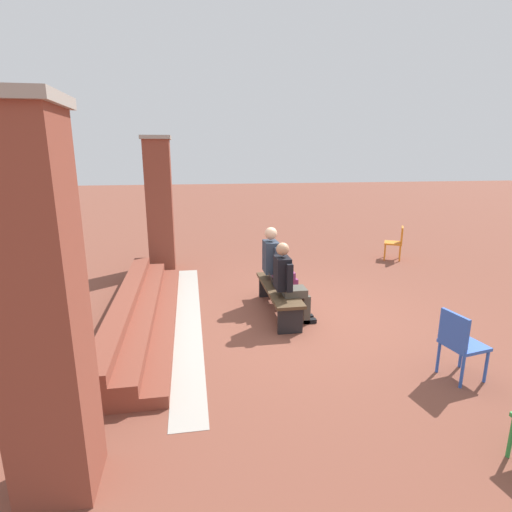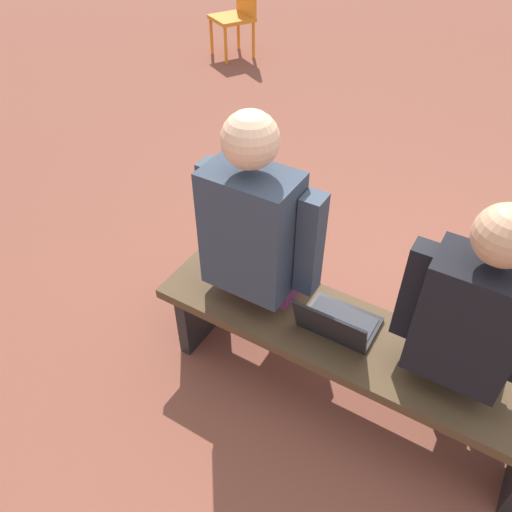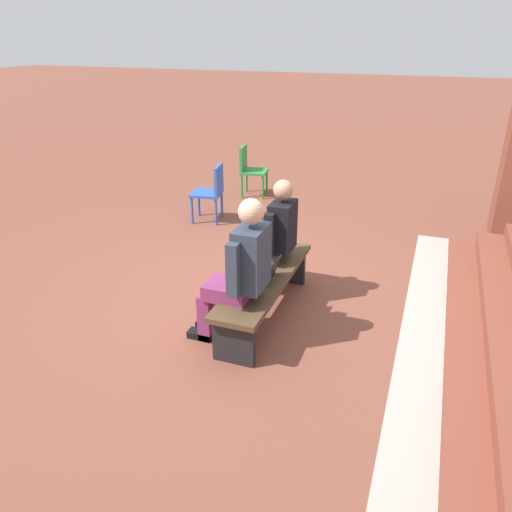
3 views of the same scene
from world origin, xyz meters
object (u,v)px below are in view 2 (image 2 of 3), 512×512
at_px(person_adult, 264,240).
at_px(laptop, 337,323).
at_px(bench, 348,349).
at_px(person_student, 467,325).
at_px(plastic_chair_foreground, 238,11).

xyz_separation_m(person_adult, laptop, (-0.41, 0.08, -0.23)).
distance_m(bench, person_student, 0.54).
distance_m(person_student, plastic_chair_foreground, 4.93).
relative_size(bench, person_student, 1.39).
bearing_deg(laptop, person_student, -170.80).
relative_size(bench, plastic_chair_foreground, 2.14).
height_order(person_adult, plastic_chair_foreground, person_adult).
xyz_separation_m(bench, plastic_chair_foreground, (2.93, -3.68, 0.13)).
bearing_deg(person_student, person_adult, -0.30).
relative_size(person_adult, plastic_chair_foreground, 1.64).
xyz_separation_m(person_adult, plastic_chair_foreground, (2.45, -3.61, -0.25)).
bearing_deg(plastic_chair_foreground, person_adult, 124.19).
xyz_separation_m(bench, laptop, (0.07, 0.01, 0.15)).
relative_size(bench, laptop, 5.63).
relative_size(person_student, person_adult, 0.94).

